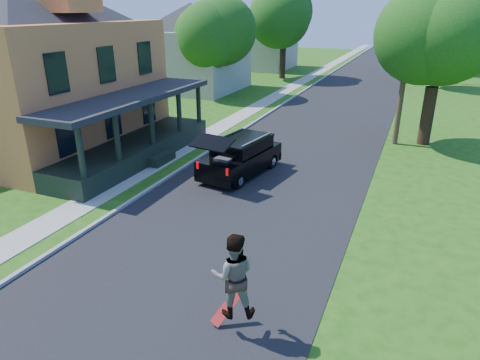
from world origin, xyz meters
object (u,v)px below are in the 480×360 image
at_px(black_suv, 241,156).
at_px(tree_right_near, 439,41).
at_px(skateboarder, 234,276).
at_px(utility_pole_near, 406,61).

xyz_separation_m(black_suv, tree_right_near, (7.27, 8.06, 4.45)).
relative_size(skateboarder, tree_right_near, 0.24).
distance_m(black_suv, skateboarder, 9.83).
bearing_deg(black_suv, skateboarder, -58.77).
relative_size(black_suv, skateboarder, 2.45).
bearing_deg(utility_pole_near, tree_right_near, 34.61).
xyz_separation_m(black_suv, utility_pole_near, (5.90, 7.40, 3.49)).
bearing_deg(tree_right_near, skateboarder, -101.91).
relative_size(black_suv, utility_pole_near, 0.58).
xyz_separation_m(skateboarder, utility_pole_near, (2.25, 16.51, 2.85)).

